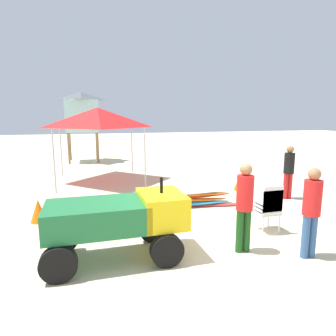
# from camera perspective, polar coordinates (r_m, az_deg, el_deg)

# --- Properties ---
(ground) EXTENTS (80.00, 80.00, 0.00)m
(ground) POSITION_cam_1_polar(r_m,az_deg,el_deg) (6.16, 7.10, -15.34)
(ground) COLOR beige
(utility_cart) EXTENTS (2.56, 1.30, 1.50)m
(utility_cart) POSITION_cam_1_polar(r_m,az_deg,el_deg) (5.56, -9.43, -9.53)
(utility_cart) COLOR #1E6B38
(utility_cart) RESTS_ON ground
(stacked_plastic_chairs) EXTENTS (0.48, 0.48, 1.11)m
(stacked_plastic_chairs) POSITION_cam_1_polar(r_m,az_deg,el_deg) (7.08, 19.06, -6.78)
(stacked_plastic_chairs) COLOR white
(stacked_plastic_chairs) RESTS_ON ground
(surfboard_pile) EXTENTS (2.68, 0.83, 0.48)m
(surfboard_pile) POSITION_cam_1_polar(r_m,az_deg,el_deg) (8.73, 5.40, -5.86)
(surfboard_pile) COLOR red
(surfboard_pile) RESTS_ON ground
(lifeguard_near_left) EXTENTS (0.32, 0.32, 1.76)m
(lifeguard_near_left) POSITION_cam_1_polar(r_m,az_deg,el_deg) (5.85, 14.62, -6.32)
(lifeguard_near_left) COLOR #194C19
(lifeguard_near_left) RESTS_ON ground
(lifeguard_near_center) EXTENTS (0.32, 0.32, 1.71)m
(lifeguard_near_center) POSITION_cam_1_polar(r_m,az_deg,el_deg) (10.09, 22.38, -0.10)
(lifeguard_near_center) COLOR red
(lifeguard_near_center) RESTS_ON ground
(lifeguard_near_right) EXTENTS (0.32, 0.32, 1.71)m
(lifeguard_near_right) POSITION_cam_1_polar(r_m,az_deg,el_deg) (6.06, 26.07, -6.77)
(lifeguard_near_right) COLOR #33598C
(lifeguard_near_right) RESTS_ON ground
(popup_canopy) EXTENTS (3.20, 3.20, 2.96)m
(popup_canopy) POSITION_cam_1_polar(r_m,az_deg,el_deg) (12.14, -13.46, 9.49)
(popup_canopy) COLOR #B2B2B7
(popup_canopy) RESTS_ON ground
(lifeguard_tower) EXTENTS (1.98, 1.98, 3.97)m
(lifeguard_tower) POSITION_cam_1_polar(r_m,az_deg,el_deg) (17.76, -16.37, 10.39)
(lifeguard_tower) COLOR olive
(lifeguard_tower) RESTS_ON ground
(traffic_cone_near) EXTENTS (0.34, 0.34, 0.49)m
(traffic_cone_near) POSITION_cam_1_polar(r_m,az_deg,el_deg) (10.85, 13.54, -2.95)
(traffic_cone_near) COLOR orange
(traffic_cone_near) RESTS_ON ground
(traffic_cone_far) EXTENTS (0.40, 0.40, 0.58)m
(traffic_cone_far) POSITION_cam_1_polar(r_m,az_deg,el_deg) (8.14, -23.82, -7.58)
(traffic_cone_far) COLOR orange
(traffic_cone_far) RESTS_ON ground
(cooler_box) EXTENTS (0.46, 0.36, 0.38)m
(cooler_box) POSITION_cam_1_polar(r_m,az_deg,el_deg) (7.91, -11.66, -8.17)
(cooler_box) COLOR white
(cooler_box) RESTS_ON ground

